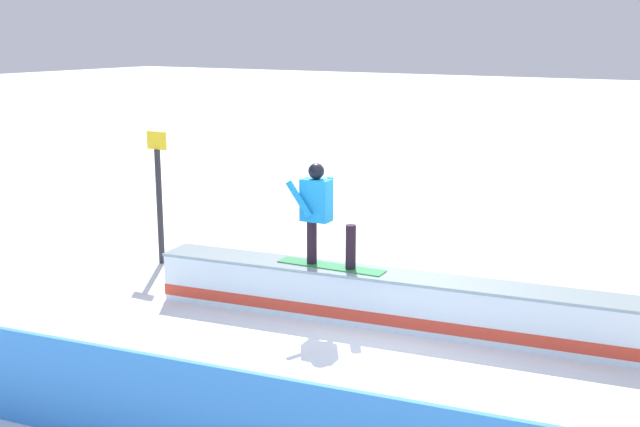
{
  "coord_description": "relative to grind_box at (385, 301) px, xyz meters",
  "views": [
    {
      "loc": [
        -4.47,
        9.17,
        3.87
      ],
      "look_at": [
        0.39,
        1.06,
        1.7
      ],
      "focal_mm": 44.58,
      "sensor_mm": 36.0,
      "label": 1
    }
  ],
  "objects": [
    {
      "name": "ground_plane",
      "position": [
        0.0,
        0.0,
        -0.33
      ],
      "size": [
        120.0,
        120.0,
        0.0
      ],
      "primitive_type": "plane",
      "color": "white"
    },
    {
      "name": "snowboarder",
      "position": [
        0.94,
        0.13,
        1.16
      ],
      "size": [
        1.56,
        0.46,
        1.43
      ],
      "color": "#278042",
      "rests_on": "grind_box"
    },
    {
      "name": "grind_box",
      "position": [
        0.0,
        0.0,
        0.0
      ],
      "size": [
        6.63,
        1.6,
        0.72
      ],
      "color": "white",
      "rests_on": "ground_plane"
    },
    {
      "name": "trail_marker",
      "position": [
        4.58,
        -0.66,
        0.88
      ],
      "size": [
        0.4,
        0.1,
        2.26
      ],
      "color": "#262628",
      "rests_on": "ground_plane"
    },
    {
      "name": "safety_fence",
      "position": [
        0.0,
        4.11,
        0.17
      ],
      "size": [
        8.13,
        1.28,
        1.0
      ],
      "primitive_type": "cube",
      "rotation": [
        0.0,
        0.0,
        0.15
      ],
      "color": "#3787E6",
      "rests_on": "ground_plane"
    }
  ]
}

